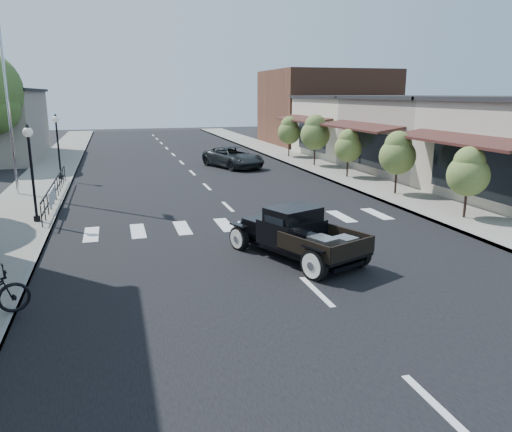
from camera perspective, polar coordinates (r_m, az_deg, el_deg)
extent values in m
plane|color=black|center=(15.34, 2.59, -4.56)|extent=(120.00, 120.00, 0.00)
cube|color=black|center=(29.56, -6.68, 4.33)|extent=(14.00, 80.00, 0.02)
cube|color=gray|center=(29.43, -23.26, 3.39)|extent=(3.00, 80.00, 0.15)
cube|color=gray|center=(32.01, 8.56, 5.11)|extent=(3.00, 80.00, 0.15)
cube|color=gray|center=(33.33, 20.50, 8.51)|extent=(10.00, 9.00, 4.50)
cube|color=beige|center=(40.92, 13.00, 9.85)|extent=(10.00, 9.00, 4.50)
cube|color=brown|center=(50.05, 8.00, 12.15)|extent=(11.00, 10.00, 7.00)
cylinder|color=silver|center=(26.20, -26.82, 14.40)|extent=(0.12, 0.12, 11.21)
imported|color=black|center=(33.53, -2.62, 6.70)|extent=(3.85, 5.44, 1.38)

